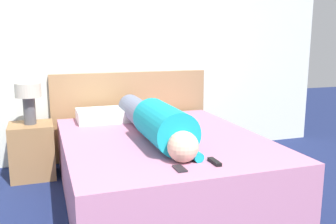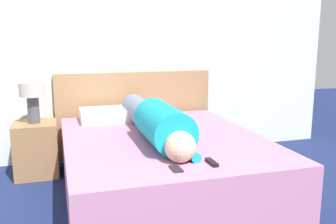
{
  "view_description": "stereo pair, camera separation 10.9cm",
  "coord_description": "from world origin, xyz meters",
  "px_view_note": "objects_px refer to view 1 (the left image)",
  "views": [
    {
      "loc": [
        -0.85,
        -0.46,
        1.36
      ],
      "look_at": [
        0.11,
        2.38,
        0.77
      ],
      "focal_mm": 40.0,
      "sensor_mm": 36.0,
      "label": 1
    },
    {
      "loc": [
        -0.75,
        -0.49,
        1.36
      ],
      "look_at": [
        0.11,
        2.38,
        0.77
      ],
      "focal_mm": 40.0,
      "sensor_mm": 36.0,
      "label": 2
    }
  ],
  "objects_px": {
    "tv_remote": "(215,162)",
    "person_lying": "(155,122)",
    "nightstand": "(32,151)",
    "cell_phone": "(180,169)",
    "table_lamp": "(28,96)",
    "bed": "(162,165)",
    "pillow_near_headboard": "(107,115)"
  },
  "relations": [
    {
      "from": "tv_remote",
      "to": "person_lying",
      "type": "bearing_deg",
      "value": 104.19
    },
    {
      "from": "nightstand",
      "to": "tv_remote",
      "type": "height_order",
      "value": "tv_remote"
    },
    {
      "from": "person_lying",
      "to": "cell_phone",
      "type": "bearing_deg",
      "value": -95.39
    },
    {
      "from": "table_lamp",
      "to": "cell_phone",
      "type": "distance_m",
      "value": 1.9
    },
    {
      "from": "nightstand",
      "to": "table_lamp",
      "type": "bearing_deg",
      "value": 104.04
    },
    {
      "from": "table_lamp",
      "to": "cell_phone",
      "type": "xyz_separation_m",
      "value": [
        0.95,
        -1.62,
        -0.29
      ]
    },
    {
      "from": "bed",
      "to": "cell_phone",
      "type": "relative_size",
      "value": 15.93
    },
    {
      "from": "tv_remote",
      "to": "cell_phone",
      "type": "xyz_separation_m",
      "value": [
        -0.27,
        -0.03,
        -0.01
      ]
    },
    {
      "from": "table_lamp",
      "to": "tv_remote",
      "type": "distance_m",
      "value": 2.02
    },
    {
      "from": "pillow_near_headboard",
      "to": "cell_phone",
      "type": "distance_m",
      "value": 1.63
    },
    {
      "from": "cell_phone",
      "to": "bed",
      "type": "bearing_deg",
      "value": 79.95
    },
    {
      "from": "bed",
      "to": "person_lying",
      "type": "distance_m",
      "value": 0.41
    },
    {
      "from": "bed",
      "to": "table_lamp",
      "type": "relative_size",
      "value": 5.15
    },
    {
      "from": "tv_remote",
      "to": "table_lamp",
      "type": "bearing_deg",
      "value": 127.43
    },
    {
      "from": "table_lamp",
      "to": "bed",
      "type": "bearing_deg",
      "value": -36.39
    },
    {
      "from": "bed",
      "to": "nightstand",
      "type": "height_order",
      "value": "nightstand"
    },
    {
      "from": "nightstand",
      "to": "table_lamp",
      "type": "xyz_separation_m",
      "value": [
        -0.0,
        0.0,
        0.54
      ]
    },
    {
      "from": "table_lamp",
      "to": "cell_phone",
      "type": "bearing_deg",
      "value": -59.71
    },
    {
      "from": "cell_phone",
      "to": "person_lying",
      "type": "bearing_deg",
      "value": 84.61
    },
    {
      "from": "table_lamp",
      "to": "person_lying",
      "type": "xyz_separation_m",
      "value": [
        1.02,
        -0.82,
        -0.15
      ]
    },
    {
      "from": "table_lamp",
      "to": "cell_phone",
      "type": "height_order",
      "value": "table_lamp"
    },
    {
      "from": "bed",
      "to": "tv_remote",
      "type": "xyz_separation_m",
      "value": [
        0.12,
        -0.78,
        0.27
      ]
    },
    {
      "from": "table_lamp",
      "to": "person_lying",
      "type": "bearing_deg",
      "value": -38.93
    },
    {
      "from": "nightstand",
      "to": "pillow_near_headboard",
      "type": "height_order",
      "value": "pillow_near_headboard"
    },
    {
      "from": "person_lying",
      "to": "pillow_near_headboard",
      "type": "distance_m",
      "value": 0.87
    },
    {
      "from": "bed",
      "to": "tv_remote",
      "type": "bearing_deg",
      "value": -81.07
    },
    {
      "from": "nightstand",
      "to": "pillow_near_headboard",
      "type": "bearing_deg",
      "value": -0.02
    },
    {
      "from": "person_lying",
      "to": "pillow_near_headboard",
      "type": "height_order",
      "value": "person_lying"
    },
    {
      "from": "bed",
      "to": "cell_phone",
      "type": "bearing_deg",
      "value": -100.05
    },
    {
      "from": "nightstand",
      "to": "cell_phone",
      "type": "relative_size",
      "value": 4.15
    },
    {
      "from": "cell_phone",
      "to": "nightstand",
      "type": "bearing_deg",
      "value": 120.29
    },
    {
      "from": "cell_phone",
      "to": "table_lamp",
      "type": "bearing_deg",
      "value": 120.29
    }
  ]
}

